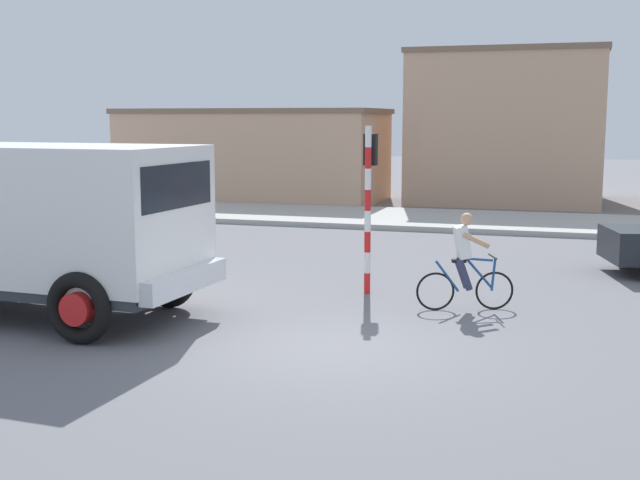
% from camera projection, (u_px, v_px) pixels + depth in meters
% --- Properties ---
extents(ground_plane, '(120.00, 120.00, 0.00)m').
position_uv_depth(ground_plane, '(325.00, 347.00, 12.12)').
color(ground_plane, slate).
extents(sidewalk_far, '(80.00, 5.00, 0.16)m').
position_uv_depth(sidewalk_far, '(463.00, 220.00, 26.40)').
color(sidewalk_far, '#ADADA8').
rests_on(sidewalk_far, ground).
extents(truck_foreground, '(5.52, 3.02, 2.90)m').
position_uv_depth(truck_foreground, '(44.00, 219.00, 13.74)').
color(truck_foreground, white).
rests_on(truck_foreground, ground).
extents(cyclist, '(1.63, 0.74, 1.72)m').
position_uv_depth(cyclist, '(465.00, 262.00, 14.31)').
color(cyclist, black).
rests_on(cyclist, ground).
extents(traffic_light_pole, '(0.24, 0.43, 3.20)m').
position_uv_depth(traffic_light_pole, '(369.00, 186.00, 15.59)').
color(traffic_light_pole, red).
rests_on(traffic_light_pole, ground).
extents(building_corner_left, '(10.51, 5.18, 3.71)m').
position_uv_depth(building_corner_left, '(255.00, 155.00, 33.62)').
color(building_corner_left, tan).
rests_on(building_corner_left, ground).
extents(building_mid_block, '(7.40, 6.82, 5.95)m').
position_uv_depth(building_mid_block, '(508.00, 127.00, 33.02)').
color(building_mid_block, tan).
rests_on(building_mid_block, ground).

